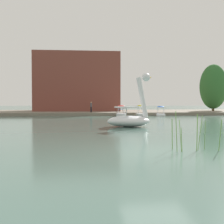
% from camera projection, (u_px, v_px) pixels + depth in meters
% --- Properties ---
extents(ground_plane, '(494.08, 494.08, 0.00)m').
position_uv_depth(ground_plane, '(156.00, 152.00, 10.24)').
color(ground_plane, '#47665B').
extents(shore_bank_far, '(146.89, 21.12, 0.47)m').
position_uv_depth(shore_bank_far, '(96.00, 112.00, 50.40)').
color(shore_bank_far, slate).
rests_on(shore_bank_far, ground_plane).
extents(swan_boat, '(3.50, 2.09, 4.16)m').
position_uv_depth(swan_boat, '(130.00, 117.00, 21.32)').
color(swan_boat, white).
rests_on(swan_boat, ground_plane).
extents(pedal_boat_red, '(1.66, 2.47, 1.57)m').
position_uv_depth(pedal_boat_red, '(121.00, 113.00, 39.01)').
color(pedal_boat_red, white).
rests_on(pedal_boat_red, ground_plane).
extents(pedal_boat_yellow, '(1.40, 2.26, 1.62)m').
position_uv_depth(pedal_boat_yellow, '(141.00, 113.00, 39.00)').
color(pedal_boat_yellow, white).
rests_on(pedal_boat_yellow, ground_plane).
extents(pedal_boat_blue, '(1.51, 2.09, 1.46)m').
position_uv_depth(pedal_boat_blue, '(161.00, 113.00, 39.57)').
color(pedal_boat_blue, white).
rests_on(pedal_boat_blue, ground_plane).
extents(tree_willow_overhanging, '(6.94, 6.93, 8.75)m').
position_uv_depth(tree_willow_overhanging, '(213.00, 87.00, 51.99)').
color(tree_willow_overhanging, brown).
rests_on(tree_willow_overhanging, shore_bank_far).
extents(person_on_path, '(0.25, 0.22, 1.63)m').
position_uv_depth(person_on_path, '(91.00, 107.00, 41.64)').
color(person_on_path, black).
rests_on(person_on_path, shore_bank_far).
extents(bicycle_parked, '(1.72, 0.14, 0.74)m').
position_uv_depth(bicycle_parked, '(121.00, 110.00, 40.91)').
color(bicycle_parked, black).
rests_on(bicycle_parked, shore_bank_far).
extents(apartment_block, '(15.27, 11.57, 10.31)m').
position_uv_depth(apartment_block, '(78.00, 83.00, 52.01)').
color(apartment_block, brown).
rests_on(apartment_block, shore_bank_far).
extents(reed_clump_foreground, '(3.08, 1.41, 1.51)m').
position_uv_depth(reed_clump_foreground, '(211.00, 135.00, 10.38)').
color(reed_clump_foreground, '#669942').
rests_on(reed_clump_foreground, ground_plane).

